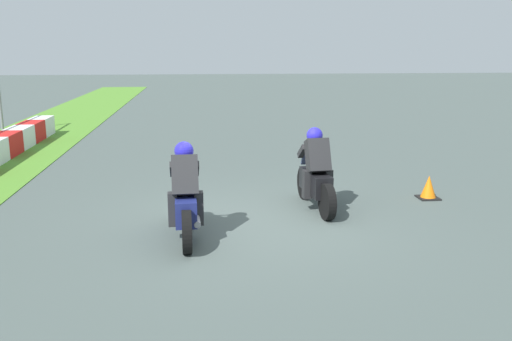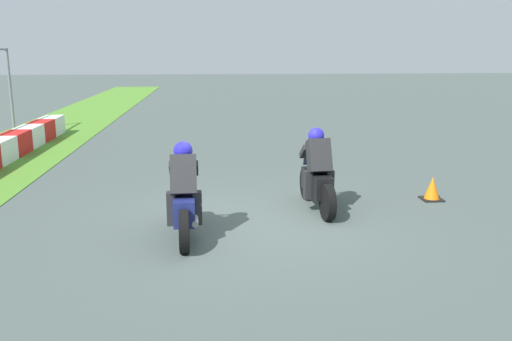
# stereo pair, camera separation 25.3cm
# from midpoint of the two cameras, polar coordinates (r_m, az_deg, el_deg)

# --- Properties ---
(ground_plane) EXTENTS (120.00, 120.00, 0.00)m
(ground_plane) POSITION_cam_midpoint_polar(r_m,az_deg,el_deg) (9.23, -0.96, -5.58)
(ground_plane) COLOR #485450
(rider_lane_a) EXTENTS (2.04, 0.55, 1.51)m
(rider_lane_a) POSITION_cam_midpoint_polar(r_m,az_deg,el_deg) (9.95, 5.63, -0.57)
(rider_lane_a) COLOR black
(rider_lane_a) RESTS_ON ground_plane
(rider_lane_b) EXTENTS (2.04, 0.54, 1.51)m
(rider_lane_b) POSITION_cam_midpoint_polar(r_m,az_deg,el_deg) (8.46, -8.33, -3.00)
(rider_lane_b) COLOR black
(rider_lane_b) RESTS_ON ground_plane
(traffic_cone) EXTENTS (0.40, 0.40, 0.47)m
(traffic_cone) POSITION_cam_midpoint_polar(r_m,az_deg,el_deg) (11.17, 17.22, -1.79)
(traffic_cone) COLOR black
(traffic_cone) RESTS_ON ground_plane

